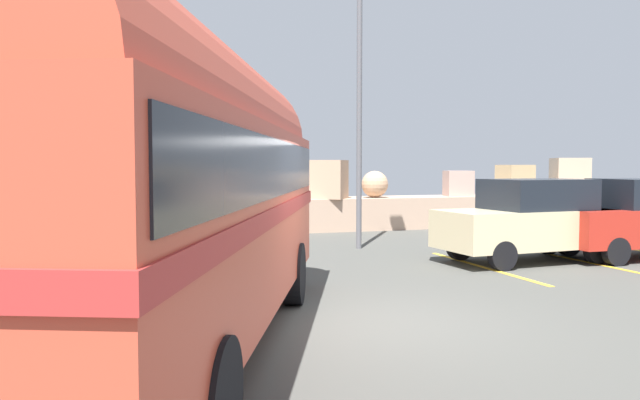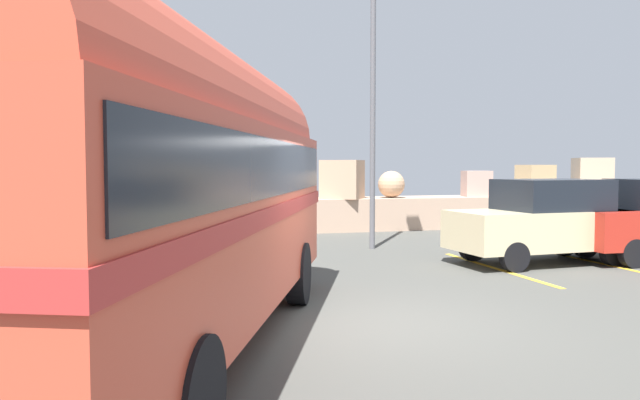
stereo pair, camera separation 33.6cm
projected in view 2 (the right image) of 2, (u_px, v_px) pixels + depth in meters
The scene contains 6 objects.
ground at pixel (370, 324), 8.34m from camera, with size 32.00×26.00×0.02m.
breakwater at pixel (248, 210), 19.66m from camera, with size 31.36×2.50×2.49m.
parking_lines at pixel (600, 263), 13.44m from camera, with size 5.32×4.40×0.01m.
vintage_coach at pixel (169, 177), 6.93m from camera, with size 5.39×8.86×3.70m.
parked_car_nearest at pixel (544, 220), 13.45m from camera, with size 4.20×1.96×1.86m.
lamp_post at pixel (375, 90), 15.67m from camera, with size 0.89×0.41×7.44m.
Camera 2 is at (-2.80, -7.78, 2.17)m, focal length 34.15 mm.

